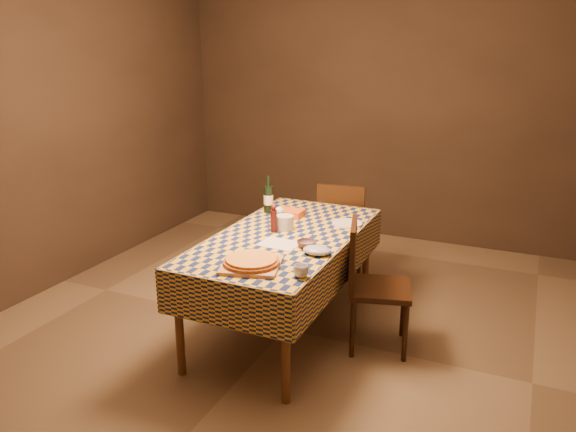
# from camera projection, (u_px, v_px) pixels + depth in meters

# --- Properties ---
(room) EXTENTS (5.00, 5.10, 2.70)m
(room) POSITION_uv_depth(u_px,v_px,m) (285.00, 156.00, 3.92)
(room) COLOR brown
(room) RESTS_ON ground
(dining_table) EXTENTS (0.94, 1.84, 0.77)m
(dining_table) POSITION_uv_depth(u_px,v_px,m) (285.00, 245.00, 4.11)
(dining_table) COLOR brown
(dining_table) RESTS_ON ground
(cutting_board) EXTENTS (0.43, 0.43, 0.02)m
(cutting_board) POSITION_uv_depth(u_px,v_px,m) (252.00, 265.00, 3.51)
(cutting_board) COLOR tan
(cutting_board) RESTS_ON dining_table
(pizza) EXTENTS (0.47, 0.47, 0.04)m
(pizza) POSITION_uv_depth(u_px,v_px,m) (251.00, 261.00, 3.50)
(pizza) COLOR #924418
(pizza) RESTS_ON cutting_board
(pepper_mill) EXTENTS (0.06, 0.06, 0.20)m
(pepper_mill) POSITION_uv_depth(u_px,v_px,m) (274.00, 219.00, 4.13)
(pepper_mill) COLOR #471210
(pepper_mill) RESTS_ON dining_table
(bowl) EXTENTS (0.17, 0.17, 0.04)m
(bowl) POSITION_uv_depth(u_px,v_px,m) (307.00, 244.00, 3.85)
(bowl) COLOR #614652
(bowl) RESTS_ON dining_table
(wine_glass) EXTENTS (0.08, 0.08, 0.15)m
(wine_glass) POSITION_uv_depth(u_px,v_px,m) (279.00, 212.00, 4.28)
(wine_glass) COLOR silver
(wine_glass) RESTS_ON dining_table
(wine_bottle) EXTENTS (0.09, 0.09, 0.31)m
(wine_bottle) POSITION_uv_depth(u_px,v_px,m) (268.00, 199.00, 4.60)
(wine_bottle) COLOR black
(wine_bottle) RESTS_ON dining_table
(deli_tub) EXTENTS (0.17, 0.17, 0.11)m
(deli_tub) POSITION_uv_depth(u_px,v_px,m) (285.00, 223.00, 4.19)
(deli_tub) COLOR silver
(deli_tub) RESTS_ON dining_table
(takeout_container) EXTENTS (0.22, 0.16, 0.05)m
(takeout_container) POSITION_uv_depth(u_px,v_px,m) (290.00, 213.00, 4.52)
(takeout_container) COLOR #D45C1B
(takeout_container) RESTS_ON dining_table
(white_plate) EXTENTS (0.26, 0.26, 0.01)m
(white_plate) POSITION_uv_depth(u_px,v_px,m) (347.00, 223.00, 4.33)
(white_plate) COLOR white
(white_plate) RESTS_ON dining_table
(tumbler) EXTENTS (0.12, 0.12, 0.07)m
(tumbler) POSITION_uv_depth(u_px,v_px,m) (301.00, 271.00, 3.34)
(tumbler) COLOR silver
(tumbler) RESTS_ON dining_table
(flour_patch) EXTENTS (0.28, 0.23, 0.00)m
(flour_patch) POSITION_uv_depth(u_px,v_px,m) (280.00, 244.00, 3.91)
(flour_patch) COLOR silver
(flour_patch) RESTS_ON dining_table
(flour_bag) EXTENTS (0.23, 0.20, 0.06)m
(flour_bag) POSITION_uv_depth(u_px,v_px,m) (317.00, 250.00, 3.71)
(flour_bag) COLOR #9EAACA
(flour_bag) RESTS_ON dining_table
(chair_far) EXTENTS (0.47, 0.48, 0.93)m
(chair_far) POSITION_uv_depth(u_px,v_px,m) (342.00, 226.00, 5.07)
(chair_far) COLOR black
(chair_far) RESTS_ON ground
(chair_right) EXTENTS (0.52, 0.52, 0.93)m
(chair_right) POSITION_uv_depth(u_px,v_px,m) (369.00, 279.00, 3.95)
(chair_right) COLOR black
(chair_right) RESTS_ON ground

